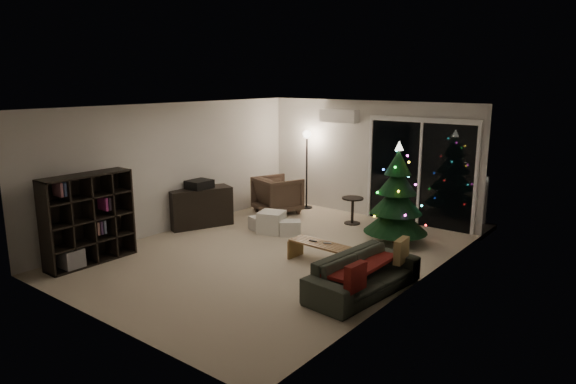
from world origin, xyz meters
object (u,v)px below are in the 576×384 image
at_px(armchair, 278,195).
at_px(sofa, 363,274).
at_px(media_cabinet, 200,207).
at_px(coffee_table, 320,253).
at_px(christmas_tree, 397,193).
at_px(bookshelf, 83,217).

xyz_separation_m(armchair, sofa, (3.73, -2.69, -0.14)).
xyz_separation_m(media_cabinet, coffee_table, (3.16, -0.28, -0.22)).
bearing_deg(christmas_tree, media_cabinet, -158.30).
bearing_deg(coffee_table, armchair, 144.04).
relative_size(media_cabinet, armchair, 1.39).
bearing_deg(media_cabinet, bookshelf, -67.70).
height_order(sofa, christmas_tree, christmas_tree).
xyz_separation_m(media_cabinet, christmas_tree, (3.63, 1.44, 0.54)).
height_order(bookshelf, coffee_table, bookshelf).
relative_size(sofa, christmas_tree, 1.00).
distance_m(bookshelf, christmas_tree, 5.40).
height_order(bookshelf, sofa, bookshelf).
bearing_deg(bookshelf, media_cabinet, 96.42).
relative_size(bookshelf, christmas_tree, 0.79).
relative_size(bookshelf, coffee_table, 1.36).
bearing_deg(sofa, christmas_tree, 21.61).
height_order(media_cabinet, armchair, armchair).
xyz_separation_m(media_cabinet, sofa, (4.30, -0.88, -0.12)).
height_order(armchair, christmas_tree, christmas_tree).
bearing_deg(armchair, christmas_tree, -167.51).
bearing_deg(christmas_tree, coffee_table, -105.13).
height_order(sofa, coffee_table, sofa).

